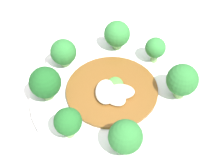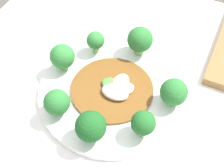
# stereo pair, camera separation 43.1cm
# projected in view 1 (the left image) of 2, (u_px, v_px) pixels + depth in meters

# --- Properties ---
(plate) EXTENTS (0.32, 0.32, 0.02)m
(plate) POSITION_uv_depth(u_px,v_px,m) (112.00, 93.00, 0.61)
(plate) COLOR white
(plate) RESTS_ON table
(broccoli_southwest) EXTENTS (0.04, 0.04, 0.06)m
(broccoli_southwest) POSITION_uv_depth(u_px,v_px,m) (155.00, 48.00, 0.63)
(broccoli_southwest) COLOR #70A356
(broccoli_southwest) RESTS_ON plate
(broccoli_south) EXTENTS (0.06, 0.06, 0.07)m
(broccoli_south) POSITION_uv_depth(u_px,v_px,m) (117.00, 34.00, 0.66)
(broccoli_south) COLOR #70A356
(broccoli_south) RESTS_ON plate
(broccoli_west) EXTENTS (0.06, 0.06, 0.07)m
(broccoli_west) POSITION_uv_depth(u_px,v_px,m) (182.00, 80.00, 0.56)
(broccoli_west) COLOR #7AAD5B
(broccoli_west) RESTS_ON plate
(broccoli_east) EXTENTS (0.06, 0.06, 0.07)m
(broccoli_east) POSITION_uv_depth(u_px,v_px,m) (45.00, 83.00, 0.56)
(broccoli_east) COLOR #70A356
(broccoli_east) RESTS_ON plate
(broccoli_north) EXTENTS (0.06, 0.06, 0.07)m
(broccoli_north) POSITION_uv_depth(u_px,v_px,m) (125.00, 137.00, 0.49)
(broccoli_north) COLOR #89B76B
(broccoli_north) RESTS_ON plate
(broccoli_southeast) EXTENTS (0.05, 0.05, 0.06)m
(broccoli_southeast) POSITION_uv_depth(u_px,v_px,m) (63.00, 52.00, 0.62)
(broccoli_southeast) COLOR #89B76B
(broccoli_southeast) RESTS_ON plate
(broccoli_northeast) EXTENTS (0.05, 0.05, 0.06)m
(broccoli_northeast) POSITION_uv_depth(u_px,v_px,m) (68.00, 122.00, 0.51)
(broccoli_northeast) COLOR #70A356
(broccoli_northeast) RESTS_ON plate
(stirfry_center) EXTENTS (0.18, 0.18, 0.02)m
(stirfry_center) POSITION_uv_depth(u_px,v_px,m) (112.00, 90.00, 0.59)
(stirfry_center) COLOR brown
(stirfry_center) RESTS_ON plate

